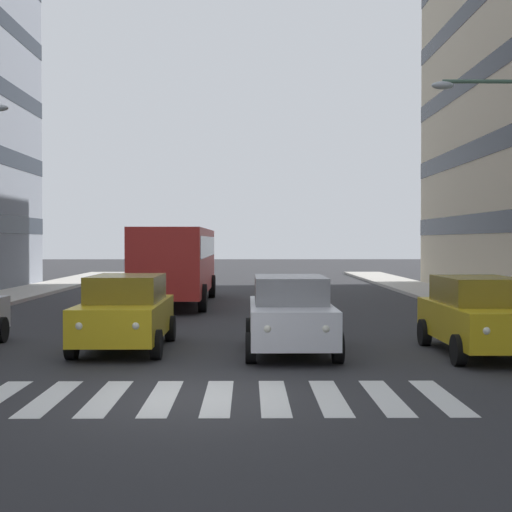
% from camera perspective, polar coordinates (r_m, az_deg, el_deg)
% --- Properties ---
extents(ground_plane, '(180.00, 180.00, 0.00)m').
position_cam_1_polar(ground_plane, '(12.20, -5.09, -10.79)').
color(ground_plane, '#2D2D30').
extents(crosswalk_markings, '(8.55, 2.80, 0.01)m').
position_cam_1_polar(crosswalk_markings, '(12.20, -5.09, -10.77)').
color(crosswalk_markings, silver).
rests_on(crosswalk_markings, ground_plane).
extents(car_0, '(2.02, 4.44, 1.72)m').
position_cam_1_polar(car_0, '(17.26, 16.82, -4.34)').
color(car_0, gold).
rests_on(car_0, ground_plane).
extents(car_1, '(2.02, 4.44, 1.72)m').
position_cam_1_polar(car_1, '(16.85, 2.64, -4.42)').
color(car_1, silver).
rests_on(car_1, ground_plane).
extents(car_2, '(2.02, 4.44, 1.72)m').
position_cam_1_polar(car_2, '(17.59, -9.99, -4.21)').
color(car_2, gold).
rests_on(car_2, ground_plane).
extents(bus_behind_traffic, '(2.78, 10.50, 3.00)m').
position_cam_1_polar(bus_behind_traffic, '(30.05, -6.07, -0.11)').
color(bus_behind_traffic, red).
rests_on(bus_behind_traffic, ground_plane).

